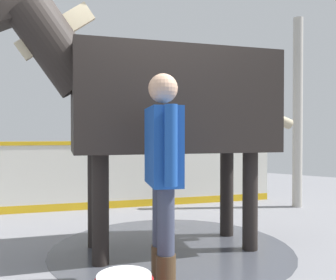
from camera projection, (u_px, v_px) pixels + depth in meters
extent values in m
cube|color=gray|center=(149.00, 253.00, 3.78)|extent=(16.00, 16.00, 0.02)
cylinder|color=#42444C|center=(172.00, 248.00, 3.90)|extent=(2.57, 2.57, 0.00)
cube|color=silver|center=(132.00, 176.00, 6.08)|extent=(3.09, 4.11, 1.05)
cube|color=gold|center=(132.00, 143.00, 6.07)|extent=(3.10, 4.13, 0.06)
cube|color=gold|center=(132.00, 203.00, 6.09)|extent=(3.09, 4.12, 0.12)
cylinder|color=#B7B2A8|center=(298.00, 113.00, 6.07)|extent=(0.16, 0.16, 3.15)
cube|color=black|center=(172.00, 103.00, 3.87)|extent=(2.06, 2.26, 1.03)
cylinder|color=black|center=(100.00, 209.00, 3.40)|extent=(0.16, 0.16, 1.04)
cylinder|color=black|center=(95.00, 199.00, 3.94)|extent=(0.16, 0.16, 1.04)
cylinder|color=black|center=(250.00, 201.00, 3.83)|extent=(0.16, 0.16, 1.04)
cylinder|color=black|center=(227.00, 192.00, 4.38)|extent=(0.16, 0.16, 1.04)
cylinder|color=black|center=(56.00, 47.00, 3.53)|extent=(0.90, 0.99, 0.99)
cube|color=#C6B793|center=(56.00, 31.00, 3.53)|extent=(0.50, 0.64, 0.61)
cube|color=black|center=(3.00, 5.00, 3.39)|extent=(0.61, 0.69, 0.56)
cylinder|color=#C6B793|center=(265.00, 114.00, 4.19)|extent=(0.51, 0.63, 0.35)
cylinder|color=#47331E|center=(161.00, 266.00, 2.90)|extent=(0.15, 0.15, 0.33)
cylinder|color=#383D51|center=(161.00, 214.00, 2.90)|extent=(0.13, 0.13, 0.50)
cylinder|color=#47331E|center=(166.00, 277.00, 2.69)|extent=(0.15, 0.15, 0.33)
cylinder|color=#383D51|center=(166.00, 221.00, 2.68)|extent=(0.13, 0.13, 0.50)
cube|color=#19479E|center=(163.00, 146.00, 2.78)|extent=(0.51, 0.49, 0.59)
cylinder|color=#19479E|center=(157.00, 143.00, 3.07)|extent=(0.09, 0.09, 0.56)
cylinder|color=#19479E|center=(171.00, 145.00, 2.49)|extent=(0.09, 0.09, 0.56)
sphere|color=tan|center=(163.00, 88.00, 2.77)|extent=(0.23, 0.23, 0.23)
cylinder|color=white|center=(124.00, 278.00, 2.26)|extent=(0.34, 0.34, 0.03)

